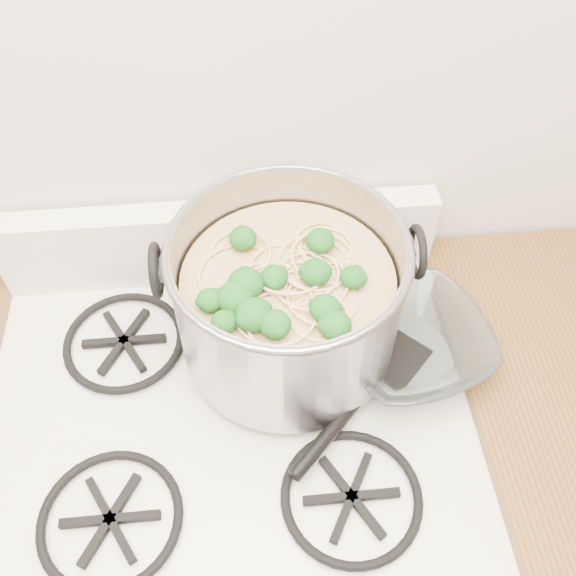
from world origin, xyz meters
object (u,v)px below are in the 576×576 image
at_px(gas_range, 245,520).
at_px(spatula, 392,358).
at_px(stock_pot, 288,300).
at_px(glass_bowl, 409,348).

height_order(gas_range, spatula, spatula).
xyz_separation_m(gas_range, spatula, (0.27, 0.06, 0.50)).
bearing_deg(stock_pot, glass_bowl, -12.33).
distance_m(gas_range, spatula, 0.57).
distance_m(stock_pot, spatula, 0.20).
bearing_deg(stock_pot, gas_range, -130.27).
bearing_deg(spatula, gas_range, -122.13).
xyz_separation_m(gas_range, glass_bowl, (0.30, 0.08, 0.50)).
height_order(gas_range, glass_bowl, glass_bowl).
relative_size(gas_range, stock_pot, 2.40).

